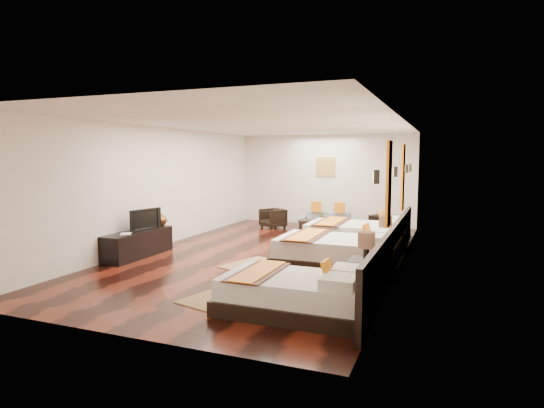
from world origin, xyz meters
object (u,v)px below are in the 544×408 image
at_px(bed_near, 296,293).
at_px(sofa, 328,221).
at_px(bed_far, 359,236).
at_px(armchair_left, 273,218).
at_px(tv_console, 138,244).
at_px(nightstand_b, 385,247).
at_px(table_plant, 322,216).
at_px(book, 120,234).
at_px(coffee_table, 318,227).
at_px(nightstand_a, 366,273).
at_px(bed_mid, 340,252).
at_px(armchair_right, 384,225).
at_px(tv, 143,219).
at_px(figurine, 160,218).

bearing_deg(bed_near, sofa, 101.04).
xyz_separation_m(bed_far, armchair_left, (-2.95, 2.10, -0.02)).
xyz_separation_m(tv_console, armchair_left, (1.25, 4.64, 0.01)).
relative_size(bed_far, nightstand_b, 2.45).
xyz_separation_m(tv_console, table_plant, (2.91, 4.03, 0.25)).
xyz_separation_m(tv_console, book, (0.00, -0.55, 0.29)).
bearing_deg(coffee_table, sofa, 90.00).
height_order(bed_near, nightstand_a, nightstand_a).
height_order(nightstand_b, coffee_table, nightstand_b).
height_order(nightstand_b, sofa, nightstand_b).
height_order(sofa, table_plant, table_plant).
bearing_deg(bed_mid, tv_console, -172.24).
bearing_deg(armchair_left, tv_console, -71.54).
bearing_deg(armchair_right, nightstand_a, -146.56).
distance_m(nightstand_a, armchair_left, 6.65).
bearing_deg(table_plant, sofa, 95.50).
relative_size(book, sofa, 0.17).
relative_size(bed_far, table_plant, 9.73).
bearing_deg(book, table_plant, 57.52).
bearing_deg(bed_far, coffee_table, 133.62).
distance_m(tv, book, 0.71).
bearing_deg(nightstand_b, armchair_right, 97.69).
bearing_deg(sofa, book, -124.42).
distance_m(sofa, armchair_right, 1.75).
xyz_separation_m(figurine, sofa, (2.81, 4.27, -0.48)).
height_order(nightstand_b, armchair_left, nightstand_b).
bearing_deg(figurine, book, -90.00).
relative_size(tv_console, armchair_right, 2.90).
relative_size(tv_console, figurine, 5.13).
relative_size(bed_near, nightstand_b, 2.09).
distance_m(sofa, table_plant, 1.06).
height_order(nightstand_a, armchair_left, nightstand_a).
distance_m(tv, coffee_table, 4.79).
bearing_deg(coffee_table, figurine, -131.18).
height_order(bed_far, armchair_right, bed_far).
xyz_separation_m(armchair_right, table_plant, (-1.59, -0.56, 0.24)).
bearing_deg(nightstand_b, bed_near, -102.72).
bearing_deg(book, nightstand_b, 20.40).
xyz_separation_m(armchair_left, table_plant, (1.66, -0.61, 0.23)).
xyz_separation_m(bed_mid, figurine, (-4.20, 0.20, 0.42)).
distance_m(bed_far, armchair_right, 2.07).
bearing_deg(coffee_table, bed_far, -46.38).
height_order(bed_mid, tv, tv).
xyz_separation_m(bed_mid, sofa, (-1.38, 4.47, -0.06)).
bearing_deg(table_plant, book, -122.48).
height_order(book, table_plant, table_plant).
bearing_deg(bed_near, bed_mid, 89.91).
distance_m(tv_console, sofa, 5.78).
bearing_deg(tv_console, armchair_left, 74.94).
bearing_deg(bed_near, armchair_right, 87.36).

